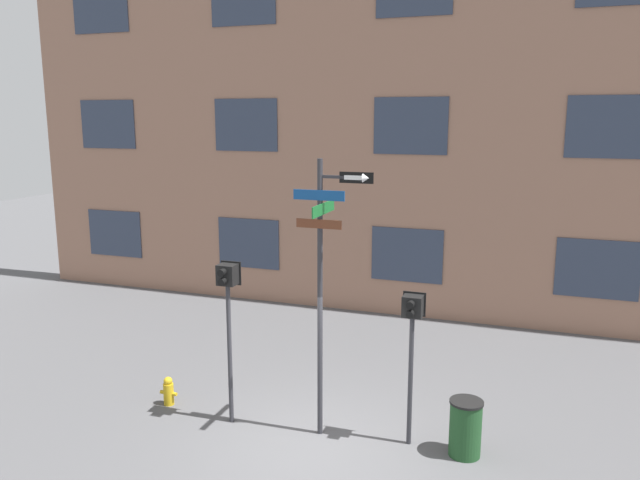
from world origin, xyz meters
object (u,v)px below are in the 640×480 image
pedestrian_signal_left (228,300)px  fire_hydrant (169,391)px  pedestrian_signal_right (412,328)px  street_sign_pole (324,274)px  trash_bin (465,428)px

pedestrian_signal_left → fire_hydrant: size_ratio=5.28×
pedestrian_signal_left → pedestrian_signal_right: pedestrian_signal_left is taller
street_sign_pole → trash_bin: street_sign_pole is taller
pedestrian_signal_right → trash_bin: 1.84m
pedestrian_signal_left → fire_hydrant: pedestrian_signal_left is taller
pedestrian_signal_right → fire_hydrant: pedestrian_signal_right is taller
pedestrian_signal_left → trash_bin: bearing=3.7°
pedestrian_signal_left → trash_bin: (4.14, 0.27, -1.84)m
street_sign_pole → pedestrian_signal_right: size_ratio=1.82×
trash_bin → pedestrian_signal_left: bearing=-176.3°
street_sign_pole → fire_hydrant: size_ratio=8.52×
pedestrian_signal_left → trash_bin: size_ratio=3.12×
pedestrian_signal_right → street_sign_pole: bearing=-173.1°
pedestrian_signal_right → trash_bin: bearing=-3.3°
street_sign_pole → pedestrian_signal_left: street_sign_pole is taller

